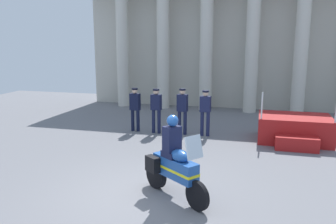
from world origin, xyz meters
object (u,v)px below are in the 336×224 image
officer_in_row_2 (182,108)px  officer_in_row_3 (205,109)px  officer_in_row_1 (156,107)px  officer_in_row_0 (135,106)px  reviewing_stand (294,129)px  motorcycle_with_rider (173,164)px

officer_in_row_2 → officer_in_row_3: size_ratio=1.02×
officer_in_row_1 → officer_in_row_3: 1.86m
officer_in_row_3 → officer_in_row_0: bearing=7.3°
officer_in_row_0 → officer_in_row_1: 0.88m
reviewing_stand → officer_in_row_3: bearing=-179.1°
reviewing_stand → officer_in_row_0: bearing=-179.7°
officer_in_row_2 → officer_in_row_3: (0.86, 0.00, -0.02)m
officer_in_row_3 → motorcycle_with_rider: bearing=98.8°
officer_in_row_3 → motorcycle_with_rider: motorcycle_with_rider is taller
officer_in_row_2 → motorcycle_with_rider: size_ratio=0.91×
officer_in_row_0 → motorcycle_with_rider: size_ratio=0.89×
officer_in_row_2 → motorcycle_with_rider: 5.42m
reviewing_stand → motorcycle_with_rider: size_ratio=1.28×
motorcycle_with_rider → officer_in_row_2: bearing=137.7°
officer_in_row_0 → motorcycle_with_rider: (2.85, -5.35, -0.20)m
officer_in_row_0 → officer_in_row_3: bearing=-172.7°
officer_in_row_0 → officer_in_row_2: size_ratio=0.98×
officer_in_row_0 → motorcycle_with_rider: motorcycle_with_rider is taller
officer_in_row_1 → motorcycle_with_rider: (1.97, -5.26, -0.22)m
officer_in_row_1 → motorcycle_with_rider: 5.62m
reviewing_stand → motorcycle_with_rider: (-3.02, -5.38, 0.36)m
reviewing_stand → officer_in_row_0: size_ratio=1.44×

